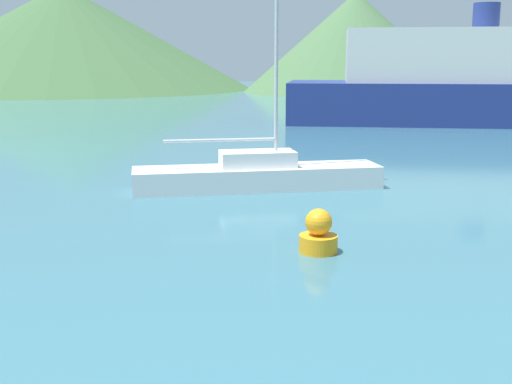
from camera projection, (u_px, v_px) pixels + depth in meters
sailboat_inner at (258, 173)px, 21.01m from camera, size 8.15×4.52×11.11m
ferry_distant at (481, 83)px, 41.73m from camera, size 25.46×8.49×7.68m
buoy_marker at (318, 234)px, 14.12m from camera, size 0.85×0.85×0.98m
hill_west at (65, 37)px, 89.49m from camera, size 51.95×51.95×14.19m
hill_central at (355, 42)px, 80.96m from camera, size 28.26×28.26×12.38m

